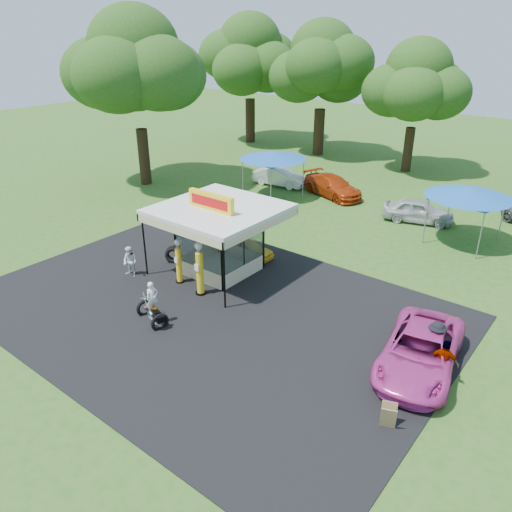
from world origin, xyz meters
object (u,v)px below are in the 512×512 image
object	(u,v)px
pink_sedan	(420,351)
spectator_east_b	(444,362)
spectator_west	(130,262)
bg_car_a	(280,177)
bg_car_b	(333,186)
tent_east	(469,193)
gas_station_kiosk	(220,238)
spectator_east_a	(435,344)
motorcycle	(153,307)
gas_pump_left	(179,262)
bg_car_c	(418,211)
gas_pump_right	(200,270)
kiosk_car	(249,248)
a_frame_sign	(388,416)
tent_west	(273,155)

from	to	relation	value
pink_sedan	spectator_east_b	distance (m)	0.95
spectator_west	spectator_east_b	xyz separation A→B (m)	(14.69, 1.47, 0.08)
spectator_east_b	bg_car_a	world-z (taller)	spectator_east_b
bg_car_b	tent_east	distance (m)	10.53
gas_station_kiosk	spectator_east_a	xyz separation A→B (m)	(11.01, -0.80, -0.90)
motorcycle	bg_car_a	bearing A→B (deg)	126.35
pink_sedan	bg_car_b	bearing A→B (deg)	119.10
gas_pump_left	spectator_east_b	distance (m)	12.34
gas_station_kiosk	bg_car_a	distance (m)	14.87
gas_pump_left	bg_car_c	xyz separation A→B (m)	(5.73, 14.75, -0.35)
pink_sedan	bg_car_c	world-z (taller)	pink_sedan
gas_pump_right	pink_sedan	distance (m)	9.91
gas_station_kiosk	motorcycle	xyz separation A→B (m)	(1.01, -5.23, -1.01)
kiosk_car	bg_car_b	bearing A→B (deg)	8.49
a_frame_sign	bg_car_b	world-z (taller)	bg_car_b
gas_pump_left	a_frame_sign	distance (m)	12.12
kiosk_car	bg_car_a	world-z (taller)	bg_car_a
a_frame_sign	spectator_east_b	bearing A→B (deg)	58.91
gas_pump_left	bg_car_a	bearing A→B (deg)	109.20
gas_pump_right	tent_west	bearing A→B (deg)	113.77
pink_sedan	motorcycle	bearing A→B (deg)	-168.57
spectator_east_a	kiosk_car	bearing A→B (deg)	-34.31
kiosk_car	bg_car_b	world-z (taller)	bg_car_b
bg_car_c	tent_east	world-z (taller)	tent_east
gas_pump_left	bg_car_c	distance (m)	15.83
spectator_west	bg_car_a	distance (m)	16.87
gas_pump_left	a_frame_sign	size ratio (longest dim) A/B	2.65
gas_pump_right	kiosk_car	xyz separation A→B (m)	(-0.86, 4.51, -0.76)
gas_pump_left	tent_east	bearing A→B (deg)	55.82
spectator_east_a	bg_car_b	size ratio (longest dim) A/B	0.36
gas_station_kiosk	gas_pump_left	distance (m)	2.33
gas_pump_right	tent_west	distance (m)	14.78
bg_car_b	tent_east	xyz separation A→B (m)	(9.91, -2.79, 2.19)
bg_car_b	gas_station_kiosk	bearing A→B (deg)	-152.89
spectator_west	tent_east	bearing A→B (deg)	44.75
motorcycle	bg_car_a	xyz separation A→B (m)	(-7.16, 18.72, -0.09)
motorcycle	spectator_west	bearing A→B (deg)	167.88
gas_pump_left	bg_car_c	world-z (taller)	gas_pump_left
kiosk_car	gas_pump_right	bearing A→B (deg)	-169.18
spectator_east_b	tent_east	size ratio (longest dim) A/B	0.37
a_frame_sign	tent_east	world-z (taller)	tent_east
gas_station_kiosk	kiosk_car	xyz separation A→B (m)	(-0.00, 2.21, -1.30)
spectator_east_a	bg_car_a	distance (m)	22.33
kiosk_car	tent_west	size ratio (longest dim) A/B	0.61
gas_pump_right	motorcycle	xyz separation A→B (m)	(0.15, -2.93, -0.47)
spectator_east_a	tent_east	distance (m)	12.30
bg_car_a	kiosk_car	bearing A→B (deg)	-158.64
spectator_east_b	bg_car_c	xyz separation A→B (m)	(-6.60, 14.28, -0.12)
gas_pump_right	tent_east	size ratio (longest dim) A/B	0.56
bg_car_a	tent_west	bearing A→B (deg)	-162.45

